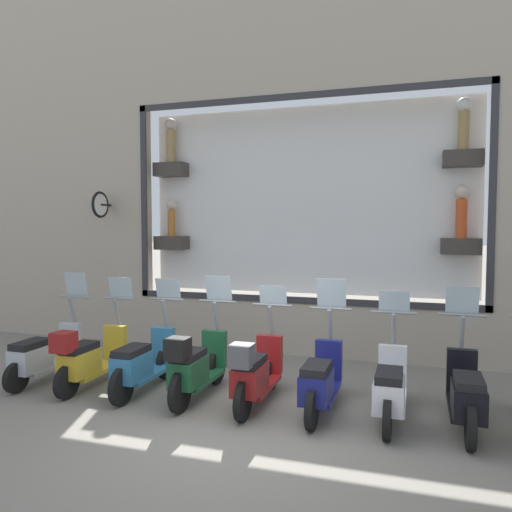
% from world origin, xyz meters
% --- Properties ---
extents(ground_plane, '(120.00, 120.00, 0.00)m').
position_xyz_m(ground_plane, '(0.00, 0.00, 0.00)').
color(ground_plane, gray).
extents(building_facade, '(1.19, 36.00, 8.88)m').
position_xyz_m(building_facade, '(3.60, 0.00, 4.55)').
color(building_facade, '#ADA08E').
rests_on(building_facade, ground_plane).
extents(scooter_black_1, '(1.80, 0.61, 1.64)m').
position_xyz_m(scooter_black_1, '(0.69, -2.66, 0.43)').
color(scooter_black_1, black).
rests_on(scooter_black_1, ground_plane).
extents(scooter_white_2, '(1.80, 0.61, 1.54)m').
position_xyz_m(scooter_white_2, '(0.69, -1.79, 0.42)').
color(scooter_white_2, black).
rests_on(scooter_white_2, ground_plane).
extents(scooter_navy_3, '(1.80, 0.60, 1.69)m').
position_xyz_m(scooter_navy_3, '(0.69, -0.91, 0.43)').
color(scooter_navy_3, black).
rests_on(scooter_navy_3, ground_plane).
extents(scooter_red_4, '(1.80, 0.61, 1.55)m').
position_xyz_m(scooter_red_4, '(0.63, -0.03, 0.47)').
color(scooter_red_4, black).
rests_on(scooter_red_4, ground_plane).
extents(scooter_green_5, '(1.81, 0.60, 1.67)m').
position_xyz_m(scooter_green_5, '(0.64, 0.85, 0.49)').
color(scooter_green_5, black).
rests_on(scooter_green_5, ground_plane).
extents(scooter_teal_6, '(1.81, 0.61, 1.60)m').
position_xyz_m(scooter_teal_6, '(0.69, 1.72, 0.44)').
color(scooter_teal_6, black).
rests_on(scooter_teal_6, ground_plane).
extents(scooter_yellow_7, '(1.80, 0.61, 1.60)m').
position_xyz_m(scooter_yellow_7, '(0.63, 2.60, 0.47)').
color(scooter_yellow_7, black).
rests_on(scooter_yellow_7, ground_plane).
extents(scooter_silver_8, '(1.79, 0.61, 1.65)m').
position_xyz_m(scooter_silver_8, '(0.69, 3.48, 0.42)').
color(scooter_silver_8, black).
rests_on(scooter_silver_8, ground_plane).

